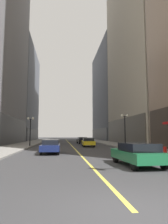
{
  "coord_description": "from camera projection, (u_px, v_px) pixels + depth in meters",
  "views": [
    {
      "loc": [
        -1.74,
        -4.71,
        1.81
      ],
      "look_at": [
        2.21,
        30.1,
        5.78
      ],
      "focal_mm": 32.04,
      "sensor_mm": 36.0,
      "label": 1
    }
  ],
  "objects": [
    {
      "name": "ground_plane",
      "position": [
        70.0,
        144.0,
        39.2
      ],
      "size": [
        200.0,
        200.0,
        0.0
      ],
      "primitive_type": "plane",
      "color": "#38383A"
    },
    {
      "name": "sidewalk_left",
      "position": [
        27.0,
        144.0,
        38.28
      ],
      "size": [
        4.5,
        78.0,
        0.15
      ],
      "primitive_type": "cube",
      "color": "gray",
      "rests_on": "ground"
    },
    {
      "name": "sidewalk_right",
      "position": [
        111.0,
        143.0,
        40.13
      ],
      "size": [
        4.5,
        78.0,
        0.15
      ],
      "primitive_type": "cube",
      "color": "gray",
      "rests_on": "ground"
    },
    {
      "name": "lane_centre_stripe",
      "position": [
        70.0,
        144.0,
        39.2
      ],
      "size": [
        0.16,
        70.0,
        0.01
      ],
      "primitive_type": "cube",
      "color": "#E5D64C",
      "rests_on": "ground"
    },
    {
      "name": "building_left_far",
      "position": [
        16.0,
        94.0,
        63.69
      ],
      "size": [
        11.89,
        26.0,
        29.32
      ],
      "color": "slate",
      "rests_on": "ground"
    },
    {
      "name": "building_right_mid",
      "position": [
        149.0,
        22.0,
        43.57
      ],
      "size": [
        13.35,
        24.0,
        52.59
      ],
      "color": "#B7AD99",
      "rests_on": "ground"
    },
    {
      "name": "building_right_far",
      "position": [
        119.0,
        94.0,
        67.57
      ],
      "size": [
        13.97,
        26.0,
        31.01
      ],
      "color": "slate",
      "rests_on": "ground"
    },
    {
      "name": "car_green",
      "position": [
        137.0,
        153.0,
        11.7
      ],
      "size": [
        2.09,
        4.37,
        1.32
      ],
      "color": "#196038",
      "rests_on": "ground"
    },
    {
      "name": "car_navy",
      "position": [
        51.0,
        146.0,
        19.38
      ],
      "size": [
        1.74,
        4.61,
        1.32
      ],
      "color": "#141E4C",
      "rests_on": "ground"
    },
    {
      "name": "car_yellow",
      "position": [
        88.0,
        142.0,
        30.18
      ],
      "size": [
        1.86,
        4.14,
        1.32
      ],
      "color": "yellow",
      "rests_on": "ground"
    },
    {
      "name": "car_black",
      "position": [
        82.0,
        140.0,
        39.52
      ],
      "size": [
        1.96,
        4.43,
        1.32
      ],
      "color": "black",
      "rests_on": "ground"
    },
    {
      "name": "street_lamp_left_far",
      "position": [
        30.0,
        125.0,
        30.26
      ],
      "size": [
        1.06,
        0.36,
        4.43
      ],
      "color": "black",
      "rests_on": "ground"
    },
    {
      "name": "street_lamp_right_mid",
      "position": [
        125.0,
        123.0,
        25.74
      ],
      "size": [
        1.06,
        0.36,
        4.43
      ],
      "color": "black",
      "rests_on": "ground"
    },
    {
      "name": "fire_hydrant_right",
      "position": [
        165.0,
        152.0,
        16.66
      ],
      "size": [
        0.28,
        0.28,
        0.8
      ],
      "primitive_type": "cylinder",
      "color": "red",
      "rests_on": "ground"
    }
  ]
}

